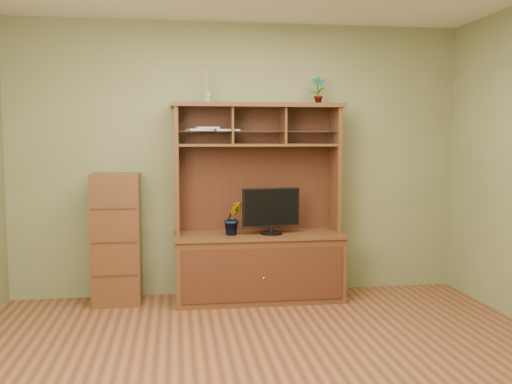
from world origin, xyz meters
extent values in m
cube|color=#592D19|center=(0.00, 0.00, -0.01)|extent=(4.50, 4.00, 0.02)
cube|color=#63693E|center=(0.00, 2.01, 1.35)|extent=(4.50, 0.02, 2.70)
cube|color=#63693E|center=(0.00, -2.01, 1.35)|extent=(4.50, 0.02, 2.70)
cube|color=#4D2616|center=(0.15, 1.71, 0.31)|extent=(1.60, 0.55, 0.62)
cube|color=#34190E|center=(0.15, 1.42, 0.31)|extent=(1.50, 0.01, 0.50)
sphere|color=silver|center=(0.15, 1.41, 0.28)|extent=(0.02, 0.02, 0.02)
cube|color=#4D2616|center=(0.15, 1.71, 0.64)|extent=(1.64, 0.59, 0.03)
cube|color=#4D2616|center=(-0.63, 1.80, 1.27)|extent=(0.04, 0.35, 1.25)
cube|color=#4D2616|center=(0.93, 1.80, 1.27)|extent=(0.04, 0.35, 1.25)
cube|color=#34190E|center=(0.15, 1.97, 1.27)|extent=(1.52, 0.02, 1.25)
cube|color=#4D2616|center=(0.15, 1.80, 1.88)|extent=(1.66, 0.40, 0.04)
cube|color=#4D2616|center=(0.15, 1.80, 1.50)|extent=(1.52, 0.32, 0.02)
cube|color=#4D2616|center=(-0.10, 1.80, 1.69)|extent=(0.02, 0.31, 0.35)
cube|color=#4D2616|center=(0.40, 1.80, 1.69)|extent=(0.02, 0.31, 0.35)
cube|color=silver|center=(0.15, 1.79, 1.63)|extent=(1.50, 0.27, 0.01)
cylinder|color=black|center=(0.26, 1.65, 0.66)|extent=(0.21, 0.21, 0.02)
cylinder|color=black|center=(0.26, 1.65, 0.71)|extent=(0.04, 0.04, 0.07)
cube|color=black|center=(0.26, 1.65, 0.91)|extent=(0.56, 0.12, 0.36)
imported|color=#28571E|center=(-0.10, 1.65, 0.81)|extent=(0.20, 0.17, 0.33)
imported|color=#2F6322|center=(0.75, 1.80, 2.04)|extent=(0.15, 0.11, 0.27)
cylinder|color=silver|center=(-0.34, 1.80, 1.95)|extent=(0.06, 0.06, 0.11)
cylinder|color=#997E4C|center=(-0.34, 1.80, 2.10)|extent=(0.04, 0.04, 0.19)
cube|color=silver|center=(-0.41, 1.80, 1.64)|extent=(0.27, 0.23, 0.02)
cube|color=silver|center=(-0.34, 1.80, 1.66)|extent=(0.23, 0.19, 0.02)
cube|color=silver|center=(-0.15, 1.80, 1.64)|extent=(0.25, 0.21, 0.02)
cube|color=#4D2616|center=(-1.20, 1.78, 0.62)|extent=(0.44, 0.40, 1.24)
cube|color=#34190E|center=(-1.20, 1.58, 0.31)|extent=(0.40, 0.01, 0.02)
cube|color=#34190E|center=(-1.20, 1.58, 0.62)|extent=(0.40, 0.01, 0.01)
cube|color=#34190E|center=(-1.20, 1.58, 0.93)|extent=(0.40, 0.01, 0.01)
camera|label=1|loc=(-0.64, -3.68, 1.56)|focal=40.00mm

